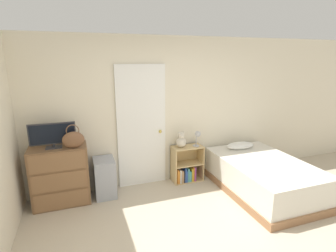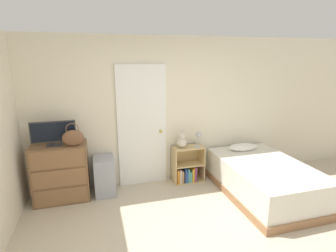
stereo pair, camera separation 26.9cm
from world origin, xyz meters
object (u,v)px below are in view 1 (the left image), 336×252
(dresser, at_px, (61,175))
(desk_lamp, at_px, (198,136))
(bookshelf, at_px, (186,168))
(teddy_bear, at_px, (181,141))
(handbag, at_px, (73,139))
(tv, at_px, (53,135))
(storage_bin, at_px, (105,178))
(bed, at_px, (263,176))

(dresser, distance_m, desk_lamp, 2.33)
(desk_lamp, bearing_deg, bookshelf, 168.58)
(dresser, bearing_deg, teddy_bear, 2.08)
(handbag, height_order, teddy_bear, handbag)
(handbag, distance_m, desk_lamp, 2.08)
(tv, bearing_deg, teddy_bear, 2.51)
(dresser, relative_size, storage_bin, 1.46)
(dresser, relative_size, teddy_bear, 3.22)
(storage_bin, height_order, bed, bed)
(handbag, distance_m, teddy_bear, 1.80)
(handbag, bearing_deg, bookshelf, 5.89)
(storage_bin, xyz_separation_m, desk_lamp, (1.65, 0.02, 0.54))
(tv, distance_m, storage_bin, 1.06)
(teddy_bear, bearing_deg, tv, -177.49)
(handbag, distance_m, bed, 3.08)
(desk_lamp, bearing_deg, bed, -41.17)
(teddy_bear, bearing_deg, bed, -34.56)
(tv, relative_size, storage_bin, 1.02)
(dresser, height_order, handbag, handbag)
(dresser, height_order, teddy_bear, teddy_bear)
(handbag, bearing_deg, storage_bin, 17.94)
(tv, height_order, bed, tv)
(bed, bearing_deg, dresser, 167.14)
(handbag, bearing_deg, teddy_bear, 6.29)
(teddy_bear, relative_size, desk_lamp, 1.01)
(bookshelf, bearing_deg, handbag, -174.11)
(tv, relative_size, desk_lamp, 2.27)
(handbag, bearing_deg, desk_lamp, 4.22)
(dresser, xyz_separation_m, teddy_bear, (2.01, 0.07, 0.32))
(handbag, xyz_separation_m, desk_lamp, (2.07, 0.15, -0.19))
(dresser, relative_size, handbag, 2.60)
(bookshelf, height_order, desk_lamp, desk_lamp)
(storage_bin, xyz_separation_m, bookshelf, (1.45, 0.06, -0.07))
(dresser, height_order, desk_lamp, desk_lamp)
(dresser, distance_m, teddy_bear, 2.03)
(dresser, height_order, bookshelf, dresser)
(handbag, distance_m, bookshelf, 2.04)
(storage_bin, relative_size, bed, 0.33)
(tv, bearing_deg, bed, -12.40)
(desk_lamp, bearing_deg, tv, -178.86)
(tv, distance_m, handbag, 0.30)
(storage_bin, distance_m, bookshelf, 1.45)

